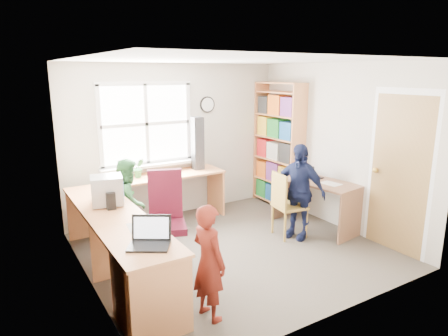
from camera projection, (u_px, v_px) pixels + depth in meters
name	position (u px, v px, depth m)	size (l,w,h in m)	color
room	(231.00, 157.00, 5.02)	(3.64, 3.44, 2.44)	#453E36
l_desk	(145.00, 248.00, 4.21)	(2.38, 2.95, 0.75)	#FAA264
right_desk	(315.00, 193.00, 5.87)	(0.76, 1.33, 0.73)	#8C6246
bookshelf	(278.00, 148.00, 6.80)	(0.30, 1.02, 2.10)	#FAA264
swivel_chair	(167.00, 224.00, 4.81)	(0.66, 0.66, 1.12)	black
wooden_chair	(286.00, 202.00, 5.54)	(0.46, 0.46, 0.92)	#B18B3B
crt_monitor	(107.00, 190.00, 4.63)	(0.41, 0.38, 0.35)	#97989B
laptop_left	(150.00, 238.00, 3.58)	(0.46, 0.44, 0.25)	black
laptop_right	(309.00, 175.00, 5.93)	(0.30, 0.35, 0.22)	black
speaker_a	(111.00, 201.00, 4.50)	(0.11, 0.11, 0.20)	black
speaker_b	(100.00, 190.00, 4.94)	(0.10, 0.10, 0.18)	black
cd_tower	(198.00, 143.00, 6.29)	(0.17, 0.15, 0.84)	black
game_box	(294.00, 171.00, 6.21)	(0.35, 0.35, 0.06)	red
paper_a	(138.00, 227.00, 3.99)	(0.24, 0.31, 0.00)	beige
paper_b	(331.00, 184.00, 5.64)	(0.23, 0.30, 0.00)	beige
potted_plant	(139.00, 168.00, 5.85)	(0.16, 0.13, 0.29)	#30793F
person_red	(209.00, 262.00, 3.67)	(0.41, 0.27, 1.12)	maroon
person_green	(129.00, 201.00, 5.32)	(0.57, 0.44, 1.16)	#307A3C
person_navy	(298.00, 191.00, 5.49)	(0.78, 0.32, 1.33)	#12193B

